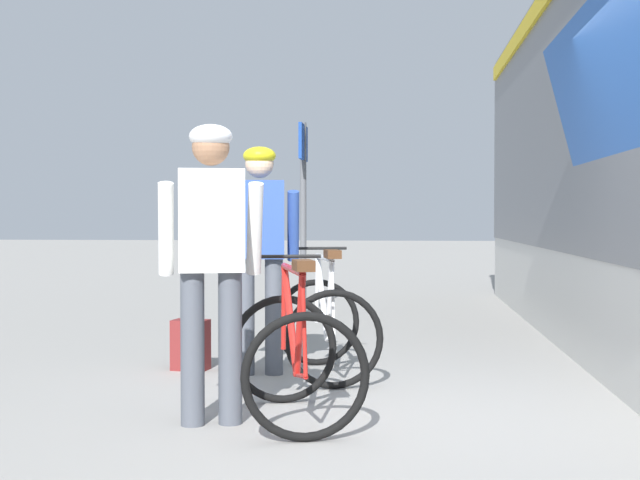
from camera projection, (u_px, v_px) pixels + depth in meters
name	position (u px, v px, depth m)	size (l,w,h in m)	color
ground_plane	(409.00, 422.00, 5.27)	(80.00, 80.00, 0.00)	gray
cyclist_near_in_white	(211.00, 245.00, 5.19)	(0.66, 0.41, 1.76)	#4C515B
cyclist_far_in_blue	(260.00, 239.00, 6.84)	(0.64, 0.36, 1.76)	#4C515B
bicycle_near_red	(294.00, 354.00, 5.30)	(0.95, 1.21, 0.99)	black
bicycle_far_white	(325.00, 324.00, 6.77)	(0.92, 1.20, 0.99)	black
backpack_on_platform	(191.00, 345.00, 7.08)	(0.28, 0.18, 0.40)	maroon
platform_sign_post	(303.00, 185.00, 11.10)	(0.08, 0.70, 2.40)	#595B60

